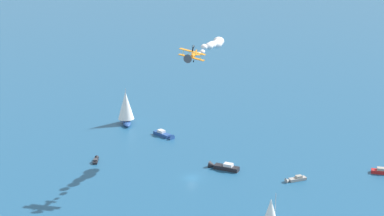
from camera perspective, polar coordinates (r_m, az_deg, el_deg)
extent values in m
plane|color=#1E517A|center=(167.12, 0.00, -6.78)|extent=(2000.00, 2000.00, 0.00)
cube|color=#9E9993|center=(167.98, 10.19, -6.79)|extent=(3.30, 5.25, 0.80)
cone|color=#9E9993|center=(166.52, 9.28, -6.97)|extent=(1.96, 1.77, 1.60)
cube|color=gray|center=(167.88, 10.32, -6.55)|extent=(1.83, 2.10, 0.60)
cylinder|color=#B2B2B7|center=(135.88, 8.05, -10.06)|extent=(0.14, 0.14, 9.89)
cone|color=white|center=(135.77, 7.61, -10.30)|extent=(6.47, 6.47, 8.41)
cube|color=#B21E1E|center=(178.25, 17.98, -5.91)|extent=(6.36, 5.06, 1.00)
cube|color=gray|center=(177.89, 17.85, -5.64)|extent=(2.71, 2.53, 0.75)
cube|color=black|center=(172.41, 3.37, -5.81)|extent=(7.73, 5.03, 1.18)
cone|color=black|center=(174.00, 1.98, -5.57)|extent=(2.66, 2.91, 2.36)
cube|color=silver|center=(171.82, 3.55, -5.53)|extent=(3.12, 2.74, 0.89)
ellipsoid|color=#23478C|center=(212.18, -6.37, -1.35)|extent=(10.34, 7.85, 1.45)
cylinder|color=#B2B2B7|center=(209.41, -6.42, 0.32)|extent=(0.14, 0.14, 11.89)
cone|color=white|center=(210.81, -6.44, 0.26)|extent=(7.81, 7.81, 10.10)
cube|color=black|center=(179.91, -9.33, -5.10)|extent=(3.93, 3.57, 0.65)
cone|color=black|center=(182.18, -9.24, -4.81)|extent=(1.62, 1.65, 1.29)
cube|color=#38383D|center=(179.42, -9.35, -4.97)|extent=(1.75, 1.70, 0.48)
cube|color=#23478C|center=(199.34, -2.90, -2.55)|extent=(6.96, 2.49, 1.10)
cone|color=#23478C|center=(196.39, -2.08, -2.85)|extent=(1.85, 2.27, 2.20)
cube|color=silver|center=(199.38, -3.00, -2.26)|extent=(2.48, 1.86, 0.82)
cylinder|color=orange|center=(156.12, 0.00, 5.04)|extent=(3.92, 6.14, 1.04)
cylinder|color=yellow|center=(153.46, -0.37, 4.83)|extent=(1.31, 1.08, 1.17)
cylinder|color=#4C4C51|center=(153.08, -0.43, 4.79)|extent=(2.37, 1.29, 2.66)
cube|color=orange|center=(155.92, -0.05, 4.93)|extent=(6.89, 4.49, 1.35)
cube|color=orange|center=(155.49, 0.04, 5.49)|extent=(6.89, 4.49, 1.35)
cylinder|color=yellow|center=(154.98, 0.86, 4.99)|extent=(0.38, 0.26, 1.61)
cylinder|color=yellow|center=(155.44, 0.30, 5.13)|extent=(0.38, 0.26, 1.61)
cylinder|color=yellow|center=(155.97, -0.31, 5.29)|extent=(0.38, 0.26, 1.61)
cylinder|color=yellow|center=(156.46, -0.86, 5.43)|extent=(0.38, 0.26, 1.61)
cube|color=orange|center=(158.60, 0.39, 5.44)|extent=(0.78, 1.11, 1.20)
cube|color=orange|center=(158.74, 0.35, 5.25)|extent=(2.61, 1.96, 0.51)
cylinder|color=black|center=(155.39, 0.15, 4.55)|extent=(0.48, 0.63, 0.61)
cylinder|color=black|center=(155.92, -0.47, 4.71)|extent=(0.48, 0.63, 0.61)
cylinder|color=#262628|center=(155.37, 0.07, 5.65)|extent=(0.24, 0.18, 0.90)
cylinder|color=black|center=(155.34, 0.10, 5.64)|extent=(0.29, 0.24, 0.79)
cylinder|color=black|center=(155.40, 0.03, 5.66)|extent=(0.29, 0.24, 0.79)
cube|color=black|center=(155.21, 0.11, 5.88)|extent=(0.47, 0.38, 0.57)
sphere|color=tan|center=(155.11, 0.13, 6.01)|extent=(0.21, 0.21, 0.21)
cylinder|color=black|center=(155.01, 0.23, 6.01)|extent=(0.29, 0.21, 0.58)
cylinder|color=black|center=(155.18, 0.04, 6.06)|extent=(0.43, 0.29, 0.50)
ellipsoid|color=silver|center=(160.43, 0.69, 5.32)|extent=(1.61, 1.76, 0.95)
ellipsoid|color=silver|center=(163.37, 1.02, 5.49)|extent=(2.35, 2.59, 1.37)
ellipsoid|color=silver|center=(166.32, 1.18, 5.95)|extent=(2.98, 3.11, 1.87)
ellipsoid|color=silver|center=(169.12, 1.68, 6.02)|extent=(3.76, 3.95, 2.34)
ellipsoid|color=silver|center=(172.12, 1.95, 6.16)|extent=(4.28, 4.83, 2.41)
ellipsoid|color=silver|center=(174.92, 2.45, 6.24)|extent=(5.29, 5.97, 2.98)
ellipsoid|color=silver|center=(177.96, 2.61, 6.48)|extent=(5.16, 5.45, 3.19)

